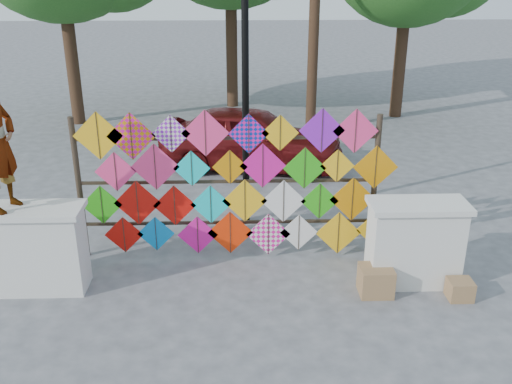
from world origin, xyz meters
TOP-DOWN VIEW (x-y plane):
  - ground at (0.00, 0.00)m, footprint 80.00×80.00m
  - parapet_left at (-2.70, -0.20)m, footprint 1.40×0.65m
  - parapet_right at (2.70, -0.20)m, footprint 1.40×0.65m
  - kite_rack at (0.08, 0.73)m, footprint 4.96×0.24m
  - sedan at (0.45, 4.94)m, footprint 4.39×2.42m
  - lamppost at (0.30, 2.00)m, footprint 0.28×0.28m
  - cardboard_box_near at (2.10, -0.49)m, footprint 0.47×0.41m
  - cardboard_box_far at (3.26, -0.66)m, footprint 0.34×0.31m

SIDE VIEW (x-z plane):
  - ground at x=0.00m, z-range 0.00..0.00m
  - cardboard_box_far at x=3.26m, z-range 0.00..0.28m
  - cardboard_box_near at x=2.10m, z-range 0.00..0.41m
  - parapet_left at x=-2.70m, z-range 0.01..1.29m
  - parapet_right at x=2.70m, z-range 0.01..1.29m
  - sedan at x=0.45m, z-range 0.00..1.41m
  - kite_rack at x=0.08m, z-range 0.02..2.43m
  - lamppost at x=0.30m, z-range 0.46..4.92m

